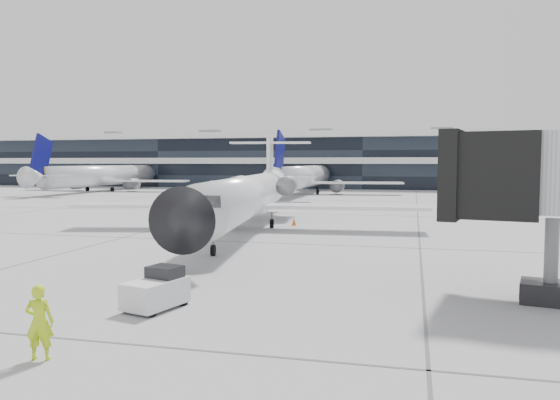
# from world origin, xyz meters

# --- Properties ---
(ground) EXTENTS (220.00, 220.00, 0.00)m
(ground) POSITION_xyz_m (0.00, 0.00, 0.00)
(ground) COLOR #99999C
(ground) RESTS_ON ground
(terminal) EXTENTS (170.00, 22.00, 10.00)m
(terminal) POSITION_xyz_m (0.00, 82.00, 5.00)
(terminal) COLOR black
(terminal) RESTS_ON ground
(bg_jet_left) EXTENTS (32.00, 40.00, 9.60)m
(bg_jet_left) POSITION_xyz_m (-45.00, 55.00, 0.00)
(bg_jet_left) COLOR silver
(bg_jet_left) RESTS_ON ground
(bg_jet_center) EXTENTS (32.00, 40.00, 9.60)m
(bg_jet_center) POSITION_xyz_m (-8.00, 55.00, 0.00)
(bg_jet_center) COLOR silver
(bg_jet_center) RESTS_ON ground
(regional_jet) EXTENTS (27.60, 34.45, 7.96)m
(regional_jet) POSITION_xyz_m (-2.88, 6.32, 2.72)
(regional_jet) COLOR white
(regional_jet) RESTS_ON ground
(ramp_worker) EXTENTS (0.85, 0.67, 2.04)m
(ramp_worker) POSITION_xyz_m (-0.01, -21.66, 1.02)
(ramp_worker) COLOR #C1E818
(ramp_worker) RESTS_ON ground
(baggage_tug) EXTENTS (1.91, 2.57, 1.46)m
(baggage_tug) POSITION_xyz_m (0.67, -16.23, 0.66)
(baggage_tug) COLOR silver
(baggage_tug) RESTS_ON ground
(traffic_cone) EXTENTS (0.51, 0.51, 0.61)m
(traffic_cone) POSITION_xyz_m (-0.03, 10.03, 0.29)
(traffic_cone) COLOR orange
(traffic_cone) RESTS_ON ground
(far_tug) EXTENTS (1.42, 2.23, 1.36)m
(far_tug) POSITION_xyz_m (-17.53, 31.01, 0.61)
(far_tug) COLOR black
(far_tug) RESTS_ON ground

